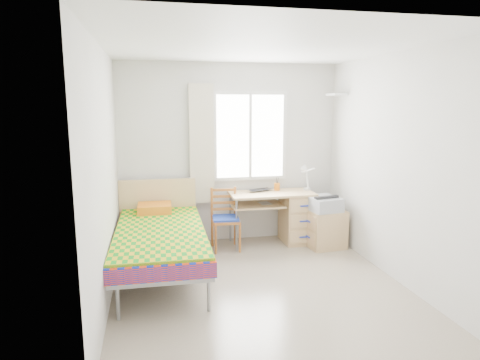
% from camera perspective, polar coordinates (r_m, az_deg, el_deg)
% --- Properties ---
extents(floor, '(3.50, 3.50, 0.00)m').
position_cam_1_polar(floor, '(4.96, 2.52, -13.92)').
color(floor, '#BCAD93').
rests_on(floor, ground).
extents(ceiling, '(3.50, 3.50, 0.00)m').
position_cam_1_polar(ceiling, '(4.57, 2.78, 17.39)').
color(ceiling, white).
rests_on(ceiling, wall_back).
extents(wall_back, '(3.20, 0.00, 3.20)m').
position_cam_1_polar(wall_back, '(6.28, -1.37, 3.54)').
color(wall_back, silver).
rests_on(wall_back, ground).
extents(wall_left, '(0.00, 3.50, 3.50)m').
position_cam_1_polar(wall_left, '(4.47, -17.64, 0.35)').
color(wall_left, silver).
rests_on(wall_left, ground).
extents(wall_right, '(0.00, 3.50, 3.50)m').
position_cam_1_polar(wall_right, '(5.22, 19.90, 1.58)').
color(wall_right, silver).
rests_on(wall_right, ground).
extents(window, '(1.10, 0.04, 1.30)m').
position_cam_1_polar(window, '(6.30, 1.36, 5.84)').
color(window, white).
rests_on(window, wall_back).
extents(curtain, '(0.35, 0.05, 1.70)m').
position_cam_1_polar(curtain, '(6.14, -5.12, 4.75)').
color(curtain, beige).
rests_on(curtain, wall_back).
extents(floating_shelf, '(0.20, 0.32, 0.03)m').
position_cam_1_polar(floating_shelf, '(6.36, 12.78, 11.05)').
color(floating_shelf, white).
rests_on(floating_shelf, wall_right).
extents(bed, '(1.09, 2.27, 0.98)m').
position_cam_1_polar(bed, '(5.24, -10.61, -7.24)').
color(bed, gray).
rests_on(bed, floor).
extents(desk, '(1.22, 0.56, 0.76)m').
position_cam_1_polar(desk, '(6.36, 7.02, -4.60)').
color(desk, tan).
rests_on(desk, floor).
extents(chair, '(0.41, 0.41, 0.87)m').
position_cam_1_polar(chair, '(6.02, -1.94, -4.64)').
color(chair, brown).
rests_on(chair, floor).
extents(cabinet, '(0.54, 0.49, 0.54)m').
position_cam_1_polar(cabinet, '(6.24, 11.27, -6.35)').
color(cabinet, tan).
rests_on(cabinet, floor).
extents(printer, '(0.46, 0.52, 0.20)m').
position_cam_1_polar(printer, '(6.13, 11.05, -3.05)').
color(printer, '#AFB3B7').
rests_on(printer, cabinet).
extents(laptop, '(0.41, 0.33, 0.03)m').
position_cam_1_polar(laptop, '(6.22, 2.94, -1.45)').
color(laptop, black).
rests_on(laptop, desk).
extents(pen_cup, '(0.10, 0.10, 0.11)m').
position_cam_1_polar(pen_cup, '(6.34, 4.95, -0.90)').
color(pen_cup, orange).
rests_on(pen_cup, desk).
extents(task_lamp, '(0.22, 0.32, 0.40)m').
position_cam_1_polar(task_lamp, '(6.25, 8.81, 0.70)').
color(task_lamp, white).
rests_on(task_lamp, desk).
extents(book, '(0.19, 0.24, 0.02)m').
position_cam_1_polar(book, '(6.20, 2.62, -3.22)').
color(book, gray).
rests_on(book, desk).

